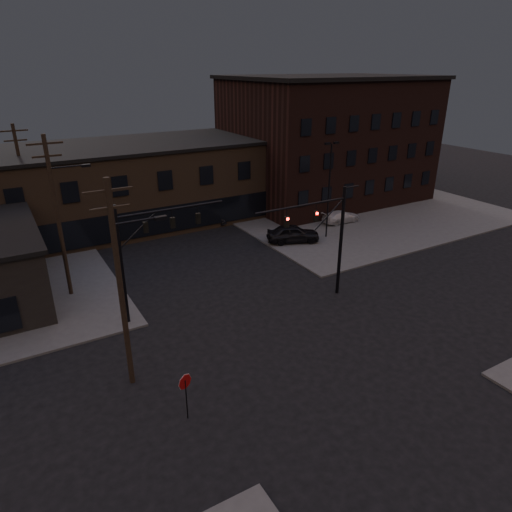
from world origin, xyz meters
The scene contains 15 objects.
ground centered at (0.00, 0.00, 0.00)m, with size 140.00×140.00×0.00m, color black.
sidewalk_ne centered at (22.00, 22.00, 0.07)m, with size 30.00×30.00×0.15m, color #474744.
building_row centered at (0.00, 28.00, 4.00)m, with size 40.00×12.00×8.00m, color #4F3B2A.
building_right centered at (22.00, 26.00, 7.00)m, with size 22.00×16.00×14.00m, color black.
traffic_signal_near centered at (5.36, 4.50, 4.93)m, with size 7.12×0.24×8.00m.
traffic_signal_far centered at (-6.72, 8.00, 5.01)m, with size 7.12×0.24×8.00m.
stop_sign centered at (-8.00, -1.99, 1.84)m, with size 0.72×0.33×2.48m.
utility_pole_near centered at (-9.43, 2.00, 5.87)m, with size 3.70×0.28×11.00m.
utility_pole_mid centered at (-10.44, 14.00, 6.13)m, with size 3.70×0.28×11.50m.
utility_pole_far centered at (-11.50, 26.00, 5.78)m, with size 2.20×0.28×11.00m.
lot_light_a centered at (13.00, 14.00, 5.51)m, with size 1.50×0.28×9.14m.
lot_light_b centered at (19.00, 19.00, 5.51)m, with size 1.50×0.28×9.14m.
parked_car_lot_a centered at (9.42, 14.46, 0.98)m, with size 1.96×4.86×1.66m, color black.
parked_car_lot_b centered at (17.08, 16.67, 0.76)m, with size 1.72×4.23×1.23m, color silver.
car_crossing centered at (5.50, 24.25, 0.79)m, with size 1.68×4.81×1.59m, color black.
Camera 1 is at (-13.79, -18.34, 15.57)m, focal length 32.00 mm.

